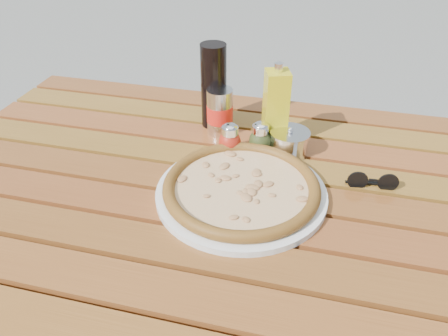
% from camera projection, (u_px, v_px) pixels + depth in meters
% --- Properties ---
extents(table, '(1.40, 0.90, 0.75)m').
position_uv_depth(table, '(222.00, 211.00, 1.00)').
color(table, '#361E0C').
rests_on(table, ground).
extents(plate, '(0.41, 0.41, 0.01)m').
position_uv_depth(plate, '(241.00, 193.00, 0.92)').
color(plate, silver).
rests_on(plate, table).
extents(pizza, '(0.43, 0.43, 0.03)m').
position_uv_depth(pizza, '(241.00, 187.00, 0.91)').
color(pizza, '#FBE3B3').
rests_on(pizza, plate).
extents(pepper_shaker, '(0.07, 0.07, 0.08)m').
position_uv_depth(pepper_shaker, '(230.00, 140.00, 1.04)').
color(pepper_shaker, red).
rests_on(pepper_shaker, table).
extents(oregano_shaker, '(0.07, 0.07, 0.08)m').
position_uv_depth(oregano_shaker, '(260.00, 138.00, 1.05)').
color(oregano_shaker, '#39441B').
rests_on(oregano_shaker, table).
extents(dark_bottle, '(0.07, 0.07, 0.22)m').
position_uv_depth(dark_bottle, '(214.00, 86.00, 1.12)').
color(dark_bottle, black).
rests_on(dark_bottle, table).
extents(soda_can, '(0.07, 0.07, 0.12)m').
position_uv_depth(soda_can, '(220.00, 112.00, 1.11)').
color(soda_can, silver).
rests_on(soda_can, table).
extents(olive_oil_cruet, '(0.07, 0.07, 0.21)m').
position_uv_depth(olive_oil_cruet, '(276.00, 108.00, 1.05)').
color(olive_oil_cruet, gold).
rests_on(olive_oil_cruet, table).
extents(parmesan_tin, '(0.11, 0.11, 0.07)m').
position_uv_depth(parmesan_tin, '(289.00, 142.00, 1.04)').
color(parmesan_tin, silver).
rests_on(parmesan_tin, table).
extents(sunglasses, '(0.11, 0.03, 0.04)m').
position_uv_depth(sunglasses, '(372.00, 182.00, 0.94)').
color(sunglasses, black).
rests_on(sunglasses, table).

